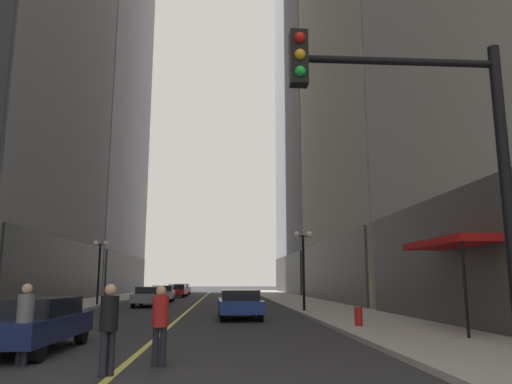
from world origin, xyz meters
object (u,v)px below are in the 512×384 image
at_px(traffic_light_near_right, 438,150).
at_px(car_red, 177,290).
at_px(car_silver, 163,293).
at_px(fire_hydrant_right, 359,319).
at_px(car_navy, 32,322).
at_px(street_lamp_left_far, 100,258).
at_px(car_blue, 239,303).
at_px(street_lamp_right_mid, 303,252).
at_px(car_grey, 149,296).
at_px(car_maroon, 182,289).
at_px(pedestrian_in_red_jacket, 160,319).
at_px(pedestrian_in_grey_suit, 25,317).
at_px(pedestrian_in_black_coat, 109,322).

bearing_deg(traffic_light_near_right, car_red, 100.29).
height_order(car_silver, fire_hydrant_right, car_silver).
bearing_deg(car_navy, street_lamp_left_far, 99.95).
height_order(car_navy, street_lamp_left_far, street_lamp_left_far).
distance_m(car_blue, street_lamp_left_far, 14.43).
xyz_separation_m(car_navy, street_lamp_right_mid, (9.14, 13.52, 2.54)).
xyz_separation_m(car_grey, car_maroon, (0.03, 25.78, -0.00)).
xyz_separation_m(car_grey, fire_hydrant_right, (9.87, -16.26, -0.32)).
xyz_separation_m(street_lamp_right_mid, fire_hydrant_right, (0.50, -8.87, -2.86)).
distance_m(car_silver, pedestrian_in_red_jacket, 30.85).
height_order(traffic_light_near_right, street_lamp_left_far, traffic_light_near_right).
xyz_separation_m(car_blue, pedestrian_in_red_jacket, (-2.05, -12.34, 0.23)).
height_order(car_red, pedestrian_in_red_jacket, pedestrian_in_red_jacket).
distance_m(car_maroon, pedestrian_in_grey_suit, 48.62).
height_order(car_grey, traffic_light_near_right, traffic_light_near_right).
bearing_deg(car_navy, street_lamp_right_mid, 55.94).
height_order(car_red, street_lamp_left_far, street_lamp_left_far).
distance_m(car_red, pedestrian_in_red_jacket, 41.28).
height_order(car_navy, car_red, same).
relative_size(car_navy, car_red, 1.06).
relative_size(car_silver, pedestrian_in_red_jacket, 2.73).
height_order(car_maroon, fire_hydrant_right, car_maroon).
bearing_deg(fire_hydrant_right, pedestrian_in_black_coat, -131.34).
height_order(car_red, street_lamp_right_mid, street_lamp_right_mid).
distance_m(car_navy, car_silver, 28.33).
bearing_deg(street_lamp_left_far, car_red, 78.55).
bearing_deg(car_silver, traffic_light_near_right, -76.29).
height_order(pedestrian_in_black_coat, pedestrian_in_grey_suit, same).
bearing_deg(pedestrian_in_red_jacket, car_maroon, 94.30).
distance_m(car_red, street_lamp_left_far, 18.51).
height_order(car_blue, car_grey, same).
height_order(pedestrian_in_grey_suit, street_lamp_left_far, street_lamp_left_far).
xyz_separation_m(car_blue, street_lamp_left_far, (-9.20, 10.82, 2.54)).
bearing_deg(pedestrian_in_red_jacket, traffic_light_near_right, -37.40).
bearing_deg(street_lamp_right_mid, pedestrian_in_grey_suit, -119.04).
bearing_deg(car_silver, car_maroon, 89.89).
distance_m(car_maroon, fire_hydrant_right, 43.18).
bearing_deg(pedestrian_in_red_jacket, car_silver, 96.92).
distance_m(traffic_light_near_right, fire_hydrant_right, 11.10).
distance_m(car_blue, traffic_light_near_right, 16.35).
bearing_deg(car_grey, traffic_light_near_right, -72.71).
bearing_deg(car_silver, car_blue, -72.47).
relative_size(car_silver, street_lamp_right_mid, 1.01).
bearing_deg(traffic_light_near_right, street_lamp_right_mid, 86.89).
relative_size(car_grey, traffic_light_near_right, 0.81).
xyz_separation_m(car_silver, fire_hydrant_right, (9.88, -23.68, -0.32)).
height_order(car_silver, car_maroon, same).
bearing_deg(car_red, pedestrian_in_red_jacket, -85.13).
distance_m(car_navy, car_grey, 20.91).
height_order(pedestrian_in_grey_suit, street_lamp_right_mid, street_lamp_right_mid).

